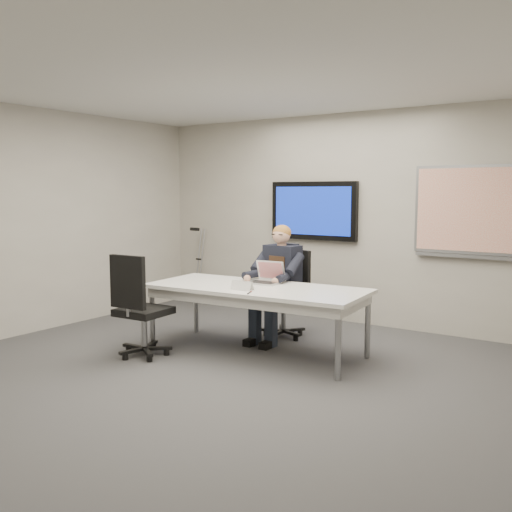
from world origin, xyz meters
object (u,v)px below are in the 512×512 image
Objects in this scene: office_chair_far at (286,310)px; laptop at (267,278)px; conference_table at (257,294)px; office_chair_near at (141,325)px; seated_person at (274,295)px.

laptop is at bearing -66.51° from office_chair_far.
conference_table is 2.21× the size of office_chair_near.
seated_person is (-0.11, 0.54, -0.10)m from conference_table.
laptop is at bearing -132.82° from office_chair_near.
laptop reaches higher than conference_table.
office_chair_far is (-0.10, 0.79, -0.32)m from conference_table.
conference_table is 0.30m from laptop.
seated_person is at bearing -75.87° from office_chair_far.
office_chair_near reaches higher than office_chair_far.
office_chair_near is 1.47m from laptop.
office_chair_far is 0.71m from laptop.
laptop is at bearing -70.40° from seated_person.
office_chair_near is 0.81× the size of seated_person.
office_chair_far is 0.95× the size of office_chair_near.
office_chair_near is 3.09× the size of laptop.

